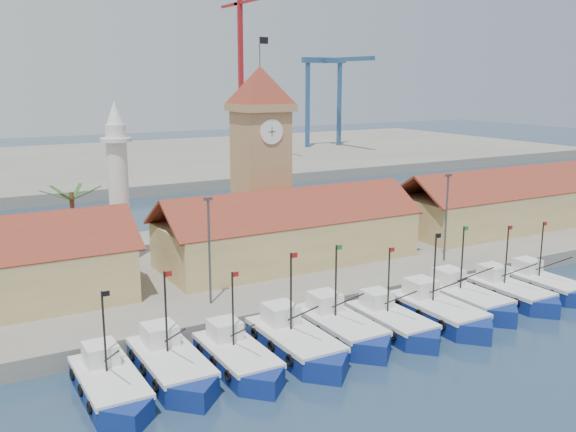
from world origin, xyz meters
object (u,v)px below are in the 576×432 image
minaret (118,182)px  boat_0 (111,388)px  boat_5 (394,324)px  clock_tower (261,154)px

minaret → boat_0: bearing=-107.1°
boat_5 → minaret: bearing=119.6°
minaret → clock_tower: bearing=-7.6°
clock_tower → minaret: 15.30m
boat_0 → minaret: (7.84, 25.52, 8.97)m
clock_tower → minaret: clock_tower is taller
boat_0 → clock_tower: size_ratio=0.43×
clock_tower → minaret: bearing=172.4°
boat_5 → clock_tower: bearing=89.1°
boat_0 → boat_5: boat_0 is taller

